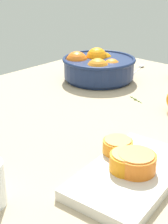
{
  "coord_description": "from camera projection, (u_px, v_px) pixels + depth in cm",
  "views": [
    {
      "loc": [
        -55.39,
        -54.76,
        38.88
      ],
      "look_at": [
        0.26,
        -3.05,
        5.54
      ],
      "focal_mm": 53.08,
      "sensor_mm": 36.0,
      "label": 1
    }
  ],
  "objects": [
    {
      "name": "ground_plane",
      "position": [
        75.0,
        133.0,
        0.88
      ],
      "size": [
        144.18,
        107.79,
        3.0
      ],
      "primitive_type": "cube",
      "color": "tan"
    },
    {
      "name": "fruit_bowl",
      "position": [
        98.0,
        67.0,
        1.22
      ],
      "size": [
        26.99,
        26.99,
        11.33
      ],
      "color": "navy",
      "rests_on": "ground_plane"
    },
    {
      "name": "cutting_board",
      "position": [
        131.0,
        174.0,
        0.66
      ],
      "size": [
        29.62,
        19.2,
        2.21
      ],
      "primitive_type": "cube",
      "rotation": [
        0.0,
        0.0,
        0.12
      ],
      "color": "beige",
      "rests_on": "ground_plane"
    },
    {
      "name": "orange_half_0",
      "position": [
        127.0,
        162.0,
        0.65
      ],
      "size": [
        7.0,
        7.0,
        3.73
      ],
      "color": "orange",
      "rests_on": "cutting_board"
    },
    {
      "name": "orange_half_1",
      "position": [
        136.0,
        162.0,
        0.64
      ],
      "size": [
        7.95,
        7.95,
        3.82
      ],
      "color": "orange",
      "rests_on": "cutting_board"
    },
    {
      "name": "orange_half_2",
      "position": [
        118.0,
        146.0,
        0.71
      ],
      "size": [
        6.48,
        6.48,
        3.08
      ],
      "color": "orange",
      "rests_on": "cutting_board"
    },
    {
      "name": "spoon",
      "position": [
        139.0,
        68.0,
        1.38
      ],
      "size": [
        14.1,
        5.83,
        1.0
      ],
      "color": "silver",
      "rests_on": "ground_plane"
    },
    {
      "name": "herb_sprig_0",
      "position": [
        136.0,
        99.0,
        1.05
      ],
      "size": [
        2.58,
        6.16,
        0.99
      ],
      "color": "#556D30",
      "rests_on": "ground_plane"
    }
  ]
}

